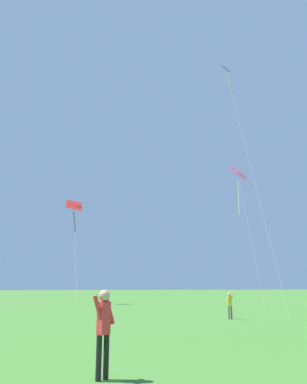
{
  "coord_description": "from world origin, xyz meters",
  "views": [
    {
      "loc": [
        -0.59,
        -3.3,
        1.79
      ],
      "look_at": [
        6.12,
        24.81,
        8.96
      ],
      "focal_mm": 35.63,
      "sensor_mm": 36.0,
      "label": 1
    }
  ],
  "objects_px": {
    "person_near_tree": "(103,325)",
    "kite_purple_streamer": "(229,83)",
    "kite_pink_low": "(238,183)",
    "kite_red_high": "(74,211)",
    "person_child_small": "(230,303)"
  },
  "relations": [
    {
      "from": "kite_purple_streamer",
      "to": "person_child_small",
      "type": "distance_m",
      "value": 18.27
    },
    {
      "from": "kite_purple_streamer",
      "to": "person_near_tree",
      "type": "xyz_separation_m",
      "value": [
        -11.73,
        -17.92,
        -17.04
      ]
    },
    {
      "from": "kite_pink_low",
      "to": "person_near_tree",
      "type": "distance_m",
      "value": 29.64
    },
    {
      "from": "kite_red_high",
      "to": "person_near_tree",
      "type": "bearing_deg",
      "value": -90.27
    },
    {
      "from": "kite_red_high",
      "to": "kite_pink_low",
      "type": "bearing_deg",
      "value": -34.42
    },
    {
      "from": "kite_red_high",
      "to": "kite_purple_streamer",
      "type": "distance_m",
      "value": 21.2
    },
    {
      "from": "kite_purple_streamer",
      "to": "person_child_small",
      "type": "relative_size",
      "value": 14.05
    },
    {
      "from": "kite_purple_streamer",
      "to": "person_child_small",
      "type": "bearing_deg",
      "value": -121.59
    },
    {
      "from": "kite_red_high",
      "to": "person_near_tree",
      "type": "distance_m",
      "value": 34.74
    },
    {
      "from": "person_near_tree",
      "to": "kite_purple_streamer",
      "type": "bearing_deg",
      "value": 56.78
    },
    {
      "from": "kite_pink_low",
      "to": "kite_purple_streamer",
      "type": "bearing_deg",
      "value": -119.14
    },
    {
      "from": "kite_red_high",
      "to": "person_near_tree",
      "type": "height_order",
      "value": "kite_red_high"
    },
    {
      "from": "kite_red_high",
      "to": "person_near_tree",
      "type": "relative_size",
      "value": 6.48
    },
    {
      "from": "kite_pink_low",
      "to": "kite_red_high",
      "type": "bearing_deg",
      "value": 145.58
    },
    {
      "from": "kite_purple_streamer",
      "to": "kite_red_high",
      "type": "bearing_deg",
      "value": 126.4
    }
  ]
}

